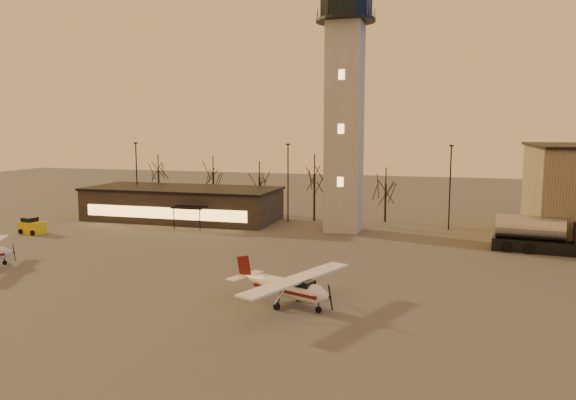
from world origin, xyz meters
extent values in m
plane|color=#494643|center=(0.00, 0.00, 0.00)|extent=(220.00, 220.00, 0.00)
cube|color=#9D9B95|center=(0.00, 30.00, 12.00)|extent=(4.00, 4.00, 24.00)
cylinder|color=black|center=(0.00, 30.00, 24.15)|extent=(6.80, 6.80, 0.30)
cylinder|color=black|center=(0.00, 30.00, 26.00)|extent=(6.00, 6.00, 3.40)
cube|color=black|center=(-22.00, 32.00, 2.00)|extent=(25.00, 10.00, 4.00)
cube|color=black|center=(-22.00, 32.00, 4.15)|extent=(25.40, 10.40, 0.30)
cube|color=#FFBB59|center=(-22.00, 26.98, 1.60)|extent=(22.00, 0.08, 1.40)
cube|color=black|center=(-18.00, 26.00, 2.60)|extent=(4.00, 2.00, 0.20)
cylinder|color=black|center=(-30.00, 34.00, 5.00)|extent=(0.16, 0.16, 10.00)
cube|color=black|center=(-30.00, 34.00, 10.05)|extent=(0.50, 0.25, 0.18)
cylinder|color=black|center=(-8.00, 34.00, 5.00)|extent=(0.16, 0.16, 10.00)
cube|color=black|center=(-8.00, 34.00, 10.05)|extent=(0.50, 0.25, 0.18)
cylinder|color=black|center=(12.00, 34.00, 5.00)|extent=(0.16, 0.16, 10.00)
cube|color=black|center=(12.00, 34.00, 10.05)|extent=(0.50, 0.25, 0.18)
cylinder|color=black|center=(-30.00, 40.00, 2.87)|extent=(0.28, 0.28, 5.74)
cylinder|color=black|center=(-14.00, 40.00, 2.62)|extent=(0.28, 0.28, 5.25)
cylinder|color=black|center=(-5.00, 36.00, 3.08)|extent=(0.28, 0.28, 6.16)
cylinder|color=black|center=(4.00, 38.00, 2.48)|extent=(0.28, 0.28, 4.97)
cylinder|color=black|center=(-22.00, 42.00, 2.80)|extent=(0.28, 0.28, 5.60)
cylinder|color=white|center=(2.05, 0.83, 1.22)|extent=(4.65, 2.81, 1.27)
cone|color=white|center=(4.51, -0.13, 1.22)|extent=(1.26, 1.45, 1.21)
cone|color=white|center=(-1.05, 2.03, 1.37)|extent=(2.58, 1.85, 1.08)
cube|color=black|center=(2.96, 0.47, 1.66)|extent=(1.74, 1.49, 0.68)
cube|color=#500F0B|center=(1.86, 0.90, 1.17)|extent=(5.40, 3.13, 0.22)
cube|color=white|center=(2.50, 0.65, 1.99)|extent=(5.26, 10.56, 0.14)
cube|color=white|center=(-1.88, 2.35, 1.47)|extent=(1.99, 3.33, 0.08)
cube|color=#500F0B|center=(-1.97, 2.38, 2.15)|extent=(1.29, 0.56, 1.66)
cone|color=silver|center=(-25.36, 5.03, 1.09)|extent=(1.19, 1.32, 1.09)
cube|color=black|center=(21.12, 24.00, 0.62)|extent=(9.85, 3.89, 1.24)
cylinder|color=#9D9EA2|center=(19.78, 24.17, 2.37)|extent=(6.56, 3.15, 2.37)
cube|color=#DBBA0C|center=(-34.00, 18.00, 0.69)|extent=(3.16, 2.03, 1.37)
cube|color=black|center=(-34.39, 18.06, 1.47)|extent=(1.58, 1.58, 0.78)
camera|label=1|loc=(12.33, -34.71, 12.04)|focal=35.00mm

